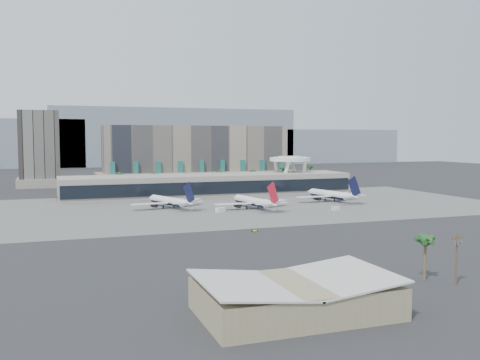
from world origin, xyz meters
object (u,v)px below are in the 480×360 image
object	(u,v)px
service_vehicle_b	(336,208)
airliner_right	(331,195)
airliner_left	(169,201)
taxiway_sign	(255,230)
service_vehicle_a	(220,210)
utility_pole	(457,254)
airliner_centre	(253,201)

from	to	relation	value
service_vehicle_b	airliner_right	bearing A→B (deg)	58.71
airliner_left	airliner_right	size ratio (longest dim) A/B	0.91
airliner_left	taxiway_sign	distance (m)	75.45
airliner_left	service_vehicle_b	distance (m)	78.30
taxiway_sign	airliner_left	bearing A→B (deg)	116.67
service_vehicle_a	airliner_left	bearing A→B (deg)	107.65
airliner_left	taxiway_sign	world-z (taller)	airliner_left
utility_pole	airliner_left	world-z (taller)	airliner_left
airliner_left	airliner_right	bearing A→B (deg)	-21.21
airliner_centre	airliner_right	world-z (taller)	airliner_right
airliner_left	airliner_right	world-z (taller)	airliner_right
utility_pole	airliner_centre	world-z (taller)	airliner_centre
airliner_left	airliner_centre	distance (m)	40.03
utility_pole	taxiway_sign	xyz separation A→B (m)	(-18.15, 79.85, -6.67)
utility_pole	airliner_left	distance (m)	157.32
utility_pole	airliner_centre	xyz separation A→B (m)	(3.69, 138.02, -3.61)
airliner_left	service_vehicle_b	xyz separation A→B (m)	(70.79, -33.36, -2.56)
airliner_right	taxiway_sign	size ratio (longest dim) A/B	19.91
airliner_left	service_vehicle_b	bearing A→B (deg)	-45.48
airliner_left	service_vehicle_a	bearing A→B (deg)	-69.73
utility_pole	airliner_left	bearing A→B (deg)	102.16
service_vehicle_b	airliner_left	bearing A→B (deg)	149.13
utility_pole	service_vehicle_a	xyz separation A→B (m)	(-14.53, 131.99, -6.08)
airliner_centre	service_vehicle_a	size ratio (longest dim) A/B	9.27
utility_pole	airliner_right	world-z (taller)	airliner_right
utility_pole	service_vehicle_b	xyz separation A→B (m)	(37.66, 120.38, -6.26)
airliner_right	service_vehicle_a	world-z (taller)	airliner_right
airliner_left	airliner_centre	xyz separation A→B (m)	(36.81, -15.73, 0.09)
utility_pole	service_vehicle_b	bearing A→B (deg)	72.63
airliner_centre	service_vehicle_b	world-z (taller)	airliner_centre
utility_pole	taxiway_sign	distance (m)	82.16
airliner_right	utility_pole	bearing A→B (deg)	-120.45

